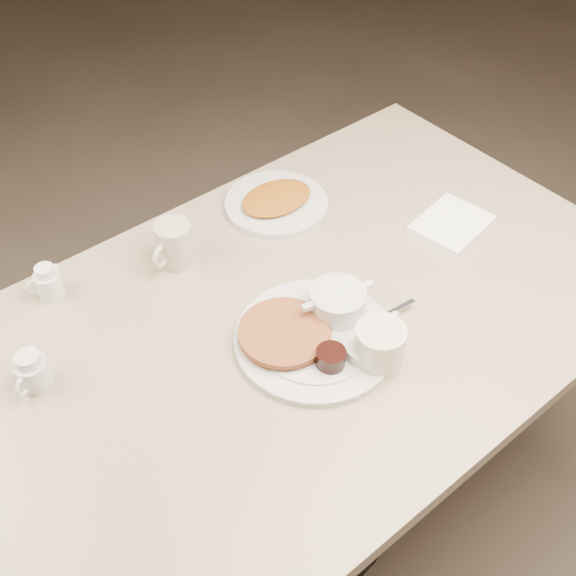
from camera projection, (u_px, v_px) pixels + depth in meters
diner_table at (294, 370)px, 1.54m from camera, size 1.50×0.90×0.75m
main_plate at (316, 330)px, 1.36m from camera, size 0.41×0.38×0.07m
coffee_mug_near at (380, 344)px, 1.31m from camera, size 0.15×0.12×0.09m
napkin at (452, 224)px, 1.61m from camera, size 0.19×0.16×0.02m
coffee_mug_far at (174, 244)px, 1.50m from camera, size 0.12×0.10×0.10m
creamer_left at (32, 372)px, 1.27m from camera, size 0.09×0.08×0.08m
creamer_right at (48, 283)px, 1.43m from camera, size 0.08×0.06×0.08m
hash_plate at (276, 202)px, 1.66m from camera, size 0.25×0.25×0.04m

